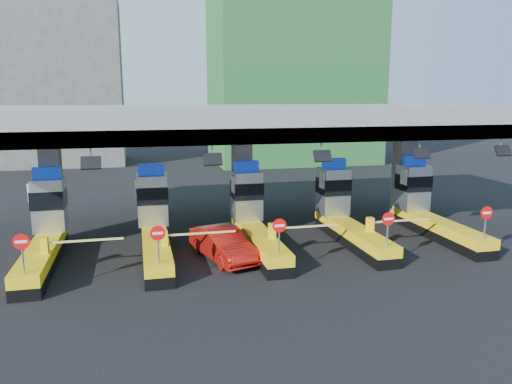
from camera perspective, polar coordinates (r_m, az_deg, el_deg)
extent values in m
plane|color=black|center=(25.82, -0.21, -6.13)|extent=(120.00, 120.00, 0.00)
cube|color=slate|center=(27.63, -1.66, 8.19)|extent=(28.00, 12.00, 1.50)
cube|color=#4C4C49|center=(22.12, 1.39, 6.45)|extent=(28.00, 0.60, 0.70)
cube|color=slate|center=(27.80, -22.24, 0.12)|extent=(1.00, 1.00, 5.50)
cube|color=slate|center=(28.02, -1.62, 1.02)|extent=(1.00, 1.00, 5.50)
cube|color=slate|center=(31.59, 16.43, 1.71)|extent=(1.00, 1.00, 5.50)
cylinder|color=slate|center=(21.53, -18.36, 4.17)|extent=(0.06, 0.06, 0.50)
cube|color=black|center=(21.37, -18.35, 3.18)|extent=(0.80, 0.38, 0.54)
cylinder|color=slate|center=(21.68, -5.05, 4.73)|extent=(0.06, 0.06, 0.50)
cube|color=black|center=(21.52, -4.95, 3.75)|extent=(0.80, 0.38, 0.54)
cylinder|color=slate|center=(22.94, 7.45, 5.02)|extent=(0.06, 0.06, 0.50)
cube|color=black|center=(22.79, 7.61, 4.10)|extent=(0.80, 0.38, 0.54)
cylinder|color=slate|center=(25.15, 18.20, 5.09)|extent=(0.06, 0.06, 0.50)
cube|color=black|center=(25.02, 18.39, 4.24)|extent=(0.80, 0.38, 0.54)
cylinder|color=slate|center=(27.77, 26.18, 5.02)|extent=(0.06, 0.06, 0.50)
cube|color=black|center=(27.65, 26.38, 4.25)|extent=(0.80, 0.38, 0.54)
cube|color=black|center=(24.55, -23.19, -7.34)|extent=(1.20, 8.00, 0.50)
cube|color=#E5B70C|center=(24.41, -23.28, -6.23)|extent=(1.20, 8.00, 0.50)
cube|color=#9EA3A8|center=(26.72, -22.54, -1.30)|extent=(1.50, 1.50, 2.60)
cube|color=black|center=(26.64, -22.60, -0.68)|extent=(1.56, 1.56, 0.90)
cube|color=#0C2DBF|center=(26.45, -22.79, 2.05)|extent=(1.30, 0.35, 0.55)
cube|color=white|center=(26.44, -24.46, -0.02)|extent=(0.06, 0.70, 0.90)
cylinder|color=slate|center=(20.77, -25.11, -6.72)|extent=(0.07, 0.07, 1.30)
cylinder|color=red|center=(20.58, -25.26, -5.15)|extent=(0.60, 0.04, 0.60)
cube|color=white|center=(20.56, -25.27, -5.17)|extent=(0.42, 0.02, 0.10)
cube|color=#E5B70C|center=(23.05, -23.02, -5.64)|extent=(0.30, 0.35, 0.70)
cube|color=white|center=(22.79, -18.94, -5.27)|extent=(3.20, 0.08, 0.08)
cube|color=black|center=(24.17, -11.36, -6.93)|extent=(1.20, 8.00, 0.50)
cube|color=#E5B70C|center=(24.03, -11.40, -5.79)|extent=(1.20, 8.00, 0.50)
cube|color=#9EA3A8|center=(26.37, -11.77, -0.84)|extent=(1.50, 1.50, 2.60)
cube|color=black|center=(26.29, -11.79, -0.20)|extent=(1.56, 1.56, 0.90)
cube|color=#0C2DBF|center=(26.09, -11.90, 2.56)|extent=(1.30, 0.35, 0.55)
cube|color=white|center=(25.93, -13.57, 0.47)|extent=(0.06, 0.70, 0.90)
cylinder|color=slate|center=(20.32, -11.10, -6.24)|extent=(0.07, 0.07, 1.30)
cylinder|color=red|center=(20.12, -11.16, -4.64)|extent=(0.60, 0.04, 0.60)
cube|color=white|center=(20.10, -11.16, -4.65)|extent=(0.42, 0.02, 0.10)
cube|color=#E5B70C|center=(22.72, -10.46, -5.16)|extent=(0.30, 0.35, 0.70)
cube|color=white|center=(22.82, -6.32, -4.71)|extent=(3.20, 0.08, 0.08)
cube|color=black|center=(24.81, 0.32, -6.24)|extent=(1.20, 8.00, 0.50)
cube|color=#E5B70C|center=(24.67, 0.32, -5.13)|extent=(1.20, 8.00, 0.50)
cube|color=#9EA3A8|center=(26.95, -1.09, -0.35)|extent=(1.50, 1.50, 2.60)
cube|color=black|center=(26.88, -1.09, 0.27)|extent=(1.56, 1.56, 0.90)
cube|color=#0C2DBF|center=(26.69, -1.10, 2.98)|extent=(1.30, 0.35, 0.55)
cube|color=white|center=(26.38, -2.66, 0.94)|extent=(0.06, 0.70, 0.90)
cylinder|color=slate|center=(21.08, 2.66, -5.41)|extent=(0.07, 0.07, 1.30)
cylinder|color=red|center=(20.89, 2.69, -3.86)|extent=(0.60, 0.04, 0.60)
cube|color=white|center=(20.87, 2.71, -3.87)|extent=(0.42, 0.02, 0.10)
cube|color=#E5B70C|center=(23.47, 1.85, -4.45)|extent=(0.30, 0.35, 0.70)
cube|color=white|center=(23.92, 5.68, -3.96)|extent=(3.20, 0.08, 0.08)
cube|color=black|center=(26.40, 10.97, -5.38)|extent=(1.20, 8.00, 0.50)
cube|color=#E5B70C|center=(26.27, 11.00, -4.33)|extent=(1.20, 8.00, 0.50)
cube|color=#9EA3A8|center=(28.42, 8.80, 0.12)|extent=(1.50, 1.50, 2.60)
cube|color=black|center=(28.35, 8.84, 0.71)|extent=(1.56, 1.56, 0.90)
cube|color=#0C2DBF|center=(28.17, 8.90, 3.27)|extent=(1.30, 0.35, 0.55)
cube|color=white|center=(27.73, 7.55, 1.35)|extent=(0.06, 0.70, 0.90)
cylinder|color=slate|center=(22.93, 14.79, -4.42)|extent=(0.07, 0.07, 1.30)
cylinder|color=red|center=(22.75, 14.90, -2.98)|extent=(0.60, 0.04, 0.60)
cube|color=white|center=(22.73, 14.93, -3.00)|extent=(0.42, 0.02, 0.10)
cube|color=#E5B70C|center=(25.22, 12.90, -3.64)|extent=(0.30, 0.35, 0.70)
cube|color=white|center=(25.95, 16.19, -3.16)|extent=(3.20, 0.08, 0.08)
cube|color=black|center=(28.78, 20.10, -4.49)|extent=(1.20, 8.00, 0.50)
cube|color=#E5B70C|center=(28.66, 20.17, -3.52)|extent=(1.20, 8.00, 0.50)
cube|color=#9EA3A8|center=(30.65, 17.49, 0.52)|extent=(1.50, 1.50, 2.60)
cube|color=black|center=(30.58, 17.55, 1.07)|extent=(1.56, 1.56, 0.90)
cube|color=#0C2DBF|center=(30.41, 17.67, 3.45)|extent=(1.30, 0.35, 0.55)
cube|color=white|center=(29.88, 16.55, 1.68)|extent=(0.06, 0.70, 0.90)
cylinder|color=slate|center=(25.63, 24.72, -3.46)|extent=(0.07, 0.07, 1.30)
cylinder|color=red|center=(25.48, 24.87, -2.16)|extent=(0.60, 0.04, 0.60)
cube|color=white|center=(25.46, 24.90, -2.18)|extent=(0.42, 0.02, 0.10)
cube|color=#E5B70C|center=(27.76, 22.21, -2.85)|extent=(0.30, 0.35, 0.70)
cube|color=white|center=(28.72, 24.91, -2.41)|extent=(3.20, 0.08, 0.08)
cube|color=#1E5926|center=(59.08, 4.21, 17.19)|extent=(18.00, 12.00, 28.00)
cube|color=#4C4C49|center=(60.62, -21.82, 11.55)|extent=(14.00, 10.00, 18.00)
imported|color=#96110B|center=(23.52, -3.79, -5.95)|extent=(2.81, 4.84, 1.51)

